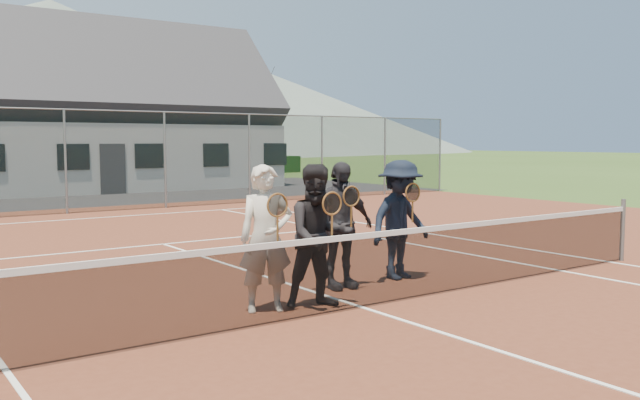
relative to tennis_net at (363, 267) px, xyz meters
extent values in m
plane|color=#2D4819|center=(0.00, 20.00, -0.54)|extent=(220.00, 220.00, 0.00)
cube|color=#562819|center=(0.00, 0.00, -0.53)|extent=(30.00, 30.00, 0.02)
cone|color=#57685F|center=(20.00, 95.00, 10.46)|extent=(120.00, 120.00, 22.00)
cone|color=#52635B|center=(55.00, 95.00, 6.46)|extent=(90.00, 90.00, 14.00)
cube|color=white|center=(0.00, 11.88, -0.51)|extent=(10.97, 0.06, 0.01)
cube|color=white|center=(5.49, 0.00, -0.51)|extent=(0.06, 23.77, 0.01)
cube|color=white|center=(-4.12, 0.00, -0.51)|extent=(0.06, 23.77, 0.01)
cube|color=white|center=(4.12, 0.00, -0.51)|extent=(0.06, 23.77, 0.01)
cube|color=white|center=(0.00, 6.40, -0.51)|extent=(8.23, 0.06, 0.01)
cube|color=white|center=(0.00, 0.00, -0.51)|extent=(0.06, 12.80, 0.01)
cylinder|color=slate|center=(5.80, 0.00, 0.01)|extent=(0.08, 0.08, 1.10)
cube|color=black|center=(0.00, 0.00, -0.06)|extent=(11.60, 0.02, 0.88)
cube|color=white|center=(0.00, 0.00, 0.39)|extent=(11.60, 0.03, 0.07)
cylinder|color=slate|center=(0.00, 13.50, 0.96)|extent=(0.07, 0.07, 3.00)
cylinder|color=slate|center=(3.00, 13.50, 0.96)|extent=(0.07, 0.07, 3.00)
cylinder|color=slate|center=(6.00, 13.50, 0.96)|extent=(0.07, 0.07, 3.00)
cylinder|color=slate|center=(9.00, 13.50, 0.96)|extent=(0.07, 0.07, 3.00)
cylinder|color=slate|center=(12.00, 13.50, 0.96)|extent=(0.07, 0.07, 3.00)
cylinder|color=slate|center=(15.00, 13.50, 0.96)|extent=(0.07, 0.07, 3.00)
cube|color=black|center=(0.00, 13.50, 0.96)|extent=(30.00, 0.03, 3.00)
cylinder|color=slate|center=(0.00, 13.50, 2.46)|extent=(30.00, 0.04, 0.04)
cube|color=silver|center=(4.00, 24.00, 0.86)|extent=(15.00, 8.00, 2.80)
pyramid|color=#2D2D33|center=(4.00, 24.00, 5.11)|extent=(15.60, 8.20, 4.10)
cube|color=#2D2D33|center=(3.50, 19.98, 0.46)|extent=(1.00, 0.06, 2.00)
cube|color=black|center=(2.00, 19.98, 0.96)|extent=(1.20, 0.06, 1.00)
cube|color=black|center=(5.00, 19.98, 0.96)|extent=(1.20, 0.06, 1.00)
cube|color=black|center=(8.00, 19.98, 0.96)|extent=(1.20, 0.06, 1.00)
cube|color=black|center=(11.00, 19.98, 0.96)|extent=(1.20, 0.06, 1.00)
cylinder|color=#3B2515|center=(2.00, 33.00, 1.39)|extent=(0.22, 0.22, 3.85)
cylinder|color=#342113|center=(12.00, 33.00, 1.39)|extent=(0.22, 0.22, 3.85)
cylinder|color=#362413|center=(18.00, 33.00, 1.39)|extent=(0.22, 0.22, 3.85)
imported|color=beige|center=(-1.06, 0.57, 0.38)|extent=(0.77, 0.64, 1.80)
torus|color=brown|center=(-1.06, 0.30, 0.81)|extent=(0.29, 0.02, 0.29)
cylinder|color=black|center=(-1.06, 0.30, 0.81)|extent=(0.25, 0.00, 0.25)
cylinder|color=brown|center=(-1.06, 0.30, 0.53)|extent=(0.03, 0.03, 0.32)
imported|color=black|center=(-0.41, 0.36, 0.38)|extent=(1.03, 0.90, 1.80)
torus|color=brown|center=(-0.41, 0.09, 0.81)|extent=(0.29, 0.02, 0.29)
cylinder|color=black|center=(-0.41, 0.09, 0.81)|extent=(0.25, 0.00, 0.25)
cylinder|color=brown|center=(-0.41, 0.09, 0.53)|extent=(0.03, 0.03, 0.32)
imported|color=#252429|center=(0.45, 1.08, 0.38)|extent=(1.10, 0.55, 1.80)
torus|color=brown|center=(0.45, 0.81, 0.81)|extent=(0.29, 0.02, 0.29)
cylinder|color=black|center=(0.45, 0.81, 0.81)|extent=(0.25, 0.00, 0.25)
cylinder|color=brown|center=(0.45, 0.81, 0.53)|extent=(0.03, 0.03, 0.32)
imported|color=black|center=(1.60, 1.09, 0.38)|extent=(1.23, 0.79, 1.80)
torus|color=brown|center=(1.60, 0.82, 0.81)|extent=(0.29, 0.02, 0.29)
cylinder|color=black|center=(1.60, 0.82, 0.81)|extent=(0.25, 0.00, 0.25)
cylinder|color=brown|center=(1.60, 0.82, 0.53)|extent=(0.03, 0.03, 0.32)
camera|label=1|loc=(-5.24, -6.48, 1.57)|focal=38.00mm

